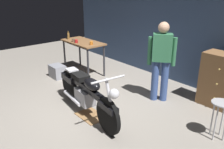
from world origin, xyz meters
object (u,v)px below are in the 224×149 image
object	(u,v)px
wooden_dresser	(222,81)
mug_red_diner	(76,41)
mug_orange_travel	(91,43)
shop_stool	(221,110)
person_standing	(161,59)
bottle	(68,36)
motorcycle	(86,93)
mug_brown_stoneware	(73,40)
storage_bin	(57,71)

from	to	relation	value
wooden_dresser	mug_red_diner	xyz separation A→B (m)	(-3.39, -1.23, 0.40)
mug_red_diner	mug_orange_travel	distance (m)	0.46
shop_stool	mug_red_diner	size ratio (longest dim) A/B	5.76
wooden_dresser	person_standing	bearing A→B (deg)	-143.96
mug_orange_travel	bottle	world-z (taller)	bottle
mug_red_diner	motorcycle	bearing A→B (deg)	-28.18
person_standing	mug_brown_stoneware	size ratio (longest dim) A/B	14.33
mug_red_diner	bottle	xyz separation A→B (m)	(-0.53, 0.07, 0.05)
person_standing	bottle	bearing A→B (deg)	-31.31
wooden_dresser	mug_red_diner	size ratio (longest dim) A/B	9.89
shop_stool	mug_brown_stoneware	world-z (taller)	mug_brown_stoneware
person_standing	mug_brown_stoneware	xyz separation A→B (m)	(-2.55, -0.51, 0.02)
mug_red_diner	mug_orange_travel	xyz separation A→B (m)	(0.42, 0.19, -0.00)
mug_red_diner	shop_stool	bearing A→B (deg)	2.39
person_standing	motorcycle	bearing A→B (deg)	31.81
shop_stool	mug_red_diner	xyz separation A→B (m)	(-3.89, -0.16, 0.45)
person_standing	shop_stool	distance (m)	1.58
shop_stool	wooden_dresser	world-z (taller)	wooden_dresser
wooden_dresser	bottle	size ratio (longest dim) A/B	4.56
storage_bin	mug_brown_stoneware	size ratio (longest dim) A/B	3.78
person_standing	mug_orange_travel	world-z (taller)	person_standing
motorcycle	storage_bin	size ratio (longest dim) A/B	4.96
shop_stool	motorcycle	bearing A→B (deg)	-149.42
wooden_dresser	mug_orange_travel	xyz separation A→B (m)	(-2.97, -1.04, 0.39)
storage_bin	mug_orange_travel	distance (m)	1.21
motorcycle	wooden_dresser	bearing A→B (deg)	63.48
storage_bin	mug_red_diner	xyz separation A→B (m)	(0.19, 0.52, 0.78)
mug_brown_stoneware	mug_red_diner	bearing A→B (deg)	-0.88
motorcycle	mug_red_diner	xyz separation A→B (m)	(-1.89, 1.02, 0.50)
motorcycle	person_standing	xyz separation A→B (m)	(0.51, 1.53, 0.48)
bottle	shop_stool	bearing A→B (deg)	1.14
storage_bin	mug_brown_stoneware	distance (m)	0.94
shop_stool	storage_bin	size ratio (longest dim) A/B	1.45
wooden_dresser	bottle	world-z (taller)	bottle
bottle	person_standing	bearing A→B (deg)	8.47
mug_orange_travel	bottle	distance (m)	0.96
wooden_dresser	bottle	distance (m)	4.11
wooden_dresser	mug_red_diner	bearing A→B (deg)	-160.08
motorcycle	wooden_dresser	distance (m)	2.70
wooden_dresser	storage_bin	bearing A→B (deg)	-153.94
motorcycle	mug_orange_travel	xyz separation A→B (m)	(-1.47, 1.20, 0.50)
storage_bin	motorcycle	bearing A→B (deg)	-13.31
person_standing	bottle	world-z (taller)	person_standing
motorcycle	bottle	distance (m)	2.71
person_standing	mug_orange_travel	distance (m)	2.01
motorcycle	mug_orange_travel	size ratio (longest dim) A/B	19.74
shop_stool	mug_orange_travel	size ratio (longest dim) A/B	5.79
shop_stool	mug_red_diner	world-z (taller)	mug_red_diner
mug_brown_stoneware	bottle	size ratio (longest dim) A/B	0.48
storage_bin	bottle	world-z (taller)	bottle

